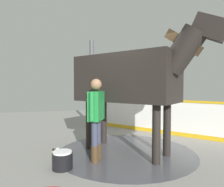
{
  "coord_description": "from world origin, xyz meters",
  "views": [
    {
      "loc": [
        1.85,
        4.52,
        1.48
      ],
      "look_at": [
        0.73,
        0.38,
        1.33
      ],
      "focal_mm": 32.71,
      "sensor_mm": 36.0,
      "label": 1
    }
  ],
  "objects_px": {
    "horse": "(130,78)",
    "bottle_shampoo": "(53,155)",
    "bottle_spray": "(58,156)",
    "wash_bucket": "(62,160)",
    "handler": "(96,114)"
  },
  "relations": [
    {
      "from": "handler",
      "to": "bottle_spray",
      "type": "height_order",
      "value": "handler"
    },
    {
      "from": "wash_bucket",
      "to": "bottle_shampoo",
      "type": "height_order",
      "value": "wash_bucket"
    },
    {
      "from": "wash_bucket",
      "to": "bottle_spray",
      "type": "height_order",
      "value": "wash_bucket"
    },
    {
      "from": "horse",
      "to": "handler",
      "type": "relative_size",
      "value": 1.78
    },
    {
      "from": "horse",
      "to": "bottle_shampoo",
      "type": "height_order",
      "value": "horse"
    },
    {
      "from": "handler",
      "to": "wash_bucket",
      "type": "bearing_deg",
      "value": 48.26
    },
    {
      "from": "wash_bucket",
      "to": "bottle_spray",
      "type": "relative_size",
      "value": 1.3
    },
    {
      "from": "wash_bucket",
      "to": "bottle_spray",
      "type": "bearing_deg",
      "value": -76.97
    },
    {
      "from": "handler",
      "to": "bottle_spray",
      "type": "bearing_deg",
      "value": 19.27
    },
    {
      "from": "horse",
      "to": "bottle_shampoo",
      "type": "relative_size",
      "value": 12.2
    },
    {
      "from": "wash_bucket",
      "to": "horse",
      "type": "bearing_deg",
      "value": -160.62
    },
    {
      "from": "handler",
      "to": "wash_bucket",
      "type": "xyz_separation_m",
      "value": [
        0.66,
        0.25,
        -0.77
      ]
    },
    {
      "from": "bottle_shampoo",
      "to": "bottle_spray",
      "type": "xyz_separation_m",
      "value": [
        -0.08,
        0.12,
        0.02
      ]
    },
    {
      "from": "horse",
      "to": "bottle_spray",
      "type": "relative_size",
      "value": 10.35
    },
    {
      "from": "horse",
      "to": "wash_bucket",
      "type": "relative_size",
      "value": 7.97
    }
  ]
}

